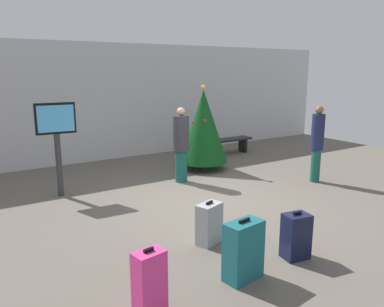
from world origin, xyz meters
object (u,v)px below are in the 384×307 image
at_px(traveller_0, 181,143).
at_px(traveller_1, 317,142).
at_px(waiting_bench, 228,142).
at_px(suitcase_3, 150,286).
at_px(suitcase_0, 209,224).
at_px(flight_info_kiosk, 56,133).
at_px(holiday_tree, 203,126).
at_px(suitcase_1, 296,236).
at_px(suitcase_2, 243,251).

xyz_separation_m(traveller_0, traveller_1, (2.64, -1.68, 0.04)).
relative_size(waiting_bench, traveller_1, 0.88).
bearing_deg(suitcase_3, traveller_0, 55.17).
distance_m(traveller_0, traveller_1, 3.13).
relative_size(waiting_bench, suitcase_0, 2.35).
bearing_deg(suitcase_0, flight_info_kiosk, 110.63).
distance_m(holiday_tree, suitcase_1, 5.07).
height_order(flight_info_kiosk, suitcase_2, flight_info_kiosk).
height_order(waiting_bench, suitcase_2, suitcase_2).
bearing_deg(traveller_0, holiday_tree, 32.37).
distance_m(holiday_tree, suitcase_2, 5.49).
height_order(traveller_1, suitcase_3, traveller_1).
relative_size(holiday_tree, suitcase_3, 2.72).
xyz_separation_m(traveller_0, suitcase_2, (-1.55, -4.06, -0.53)).
relative_size(flight_info_kiosk, suitcase_1, 2.85).
distance_m(flight_info_kiosk, suitcase_1, 5.05).
bearing_deg(traveller_1, suitcase_2, -150.41).
bearing_deg(suitcase_0, suitcase_2, -102.06).
xyz_separation_m(flight_info_kiosk, traveller_1, (5.28, -2.15, -0.38)).
bearing_deg(suitcase_1, holiday_tree, 70.54).
bearing_deg(flight_info_kiosk, suitcase_0, -69.37).
distance_m(waiting_bench, suitcase_2, 7.30).
relative_size(suitcase_1, suitcase_3, 0.84).
distance_m(holiday_tree, traveller_1, 2.84).
relative_size(holiday_tree, traveller_1, 1.24).
bearing_deg(traveller_1, suitcase_0, -161.47).
distance_m(flight_info_kiosk, suitcase_3, 4.73).
relative_size(holiday_tree, waiting_bench, 1.41).
relative_size(traveller_0, suitcase_2, 2.18).
xyz_separation_m(waiting_bench, traveller_0, (-2.80, -1.80, 0.55)).
height_order(flight_info_kiosk, suitcase_1, flight_info_kiosk).
bearing_deg(suitcase_1, suitcase_2, -178.08).
relative_size(suitcase_0, suitcase_3, 0.82).
bearing_deg(traveller_1, suitcase_3, -155.91).
xyz_separation_m(waiting_bench, suitcase_0, (-4.13, -4.81, -0.05)).
xyz_separation_m(suitcase_1, suitcase_3, (-2.31, -0.12, 0.07)).
xyz_separation_m(flight_info_kiosk, suitcase_3, (-0.25, -4.63, -0.94)).
relative_size(holiday_tree, flight_info_kiosk, 1.14).
xyz_separation_m(holiday_tree, flight_info_kiosk, (-3.73, -0.22, 0.19)).
bearing_deg(waiting_bench, flight_info_kiosk, -166.29).
relative_size(holiday_tree, traveller_0, 1.27).
xyz_separation_m(suitcase_1, suitcase_2, (-0.97, -0.03, 0.06)).
bearing_deg(waiting_bench, traveller_0, -147.27).
height_order(holiday_tree, suitcase_3, holiday_tree).
bearing_deg(traveller_1, waiting_bench, 87.42).
xyz_separation_m(flight_info_kiosk, suitcase_2, (1.09, -4.54, -0.95)).
relative_size(traveller_1, suitcase_3, 2.19).
height_order(traveller_0, suitcase_2, traveller_0).
bearing_deg(suitcase_0, waiting_bench, 49.37).
bearing_deg(suitcase_0, holiday_tree, 56.86).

